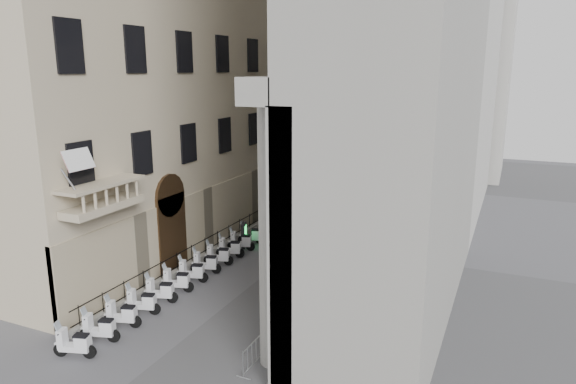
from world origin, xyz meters
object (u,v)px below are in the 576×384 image
street_lamp (262,154)px  info_kiosk (244,235)px  security_tent (311,185)px  pedestrian_b (380,186)px  scooter_0 (76,357)px  pedestrian_a (361,211)px

street_lamp → info_kiosk: 6.08m
security_tent → info_kiosk: bearing=-97.2°
security_tent → info_kiosk: size_ratio=2.18×
street_lamp → pedestrian_b: (5.13, 13.42, -4.53)m
scooter_0 → info_kiosk: info_kiosk is taller
street_lamp → pedestrian_a: 8.59m
info_kiosk → pedestrian_a: pedestrian_a is taller
security_tent → pedestrian_b: bearing=68.4°
scooter_0 → security_tent: (1.00, 22.93, 2.40)m
pedestrian_a → pedestrian_b: pedestrian_a is taller
security_tent → scooter_0: bearing=-92.5°
security_tent → pedestrian_a: (4.20, -0.61, -1.46)m
scooter_0 → pedestrian_b: 31.75m
info_kiosk → security_tent: bearing=64.8°
pedestrian_a → scooter_0: bearing=92.9°
security_tent → pedestrian_a: size_ratio=1.89×
scooter_0 → pedestrian_b: bearing=-24.8°
street_lamp → pedestrian_a: bearing=59.7°
scooter_0 → info_kiosk: (-0.12, 14.05, 0.82)m
security_tent → street_lamp: (-1.76, -4.90, 2.98)m
street_lamp → info_kiosk: size_ratio=5.51×
scooter_0 → street_lamp: 18.82m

